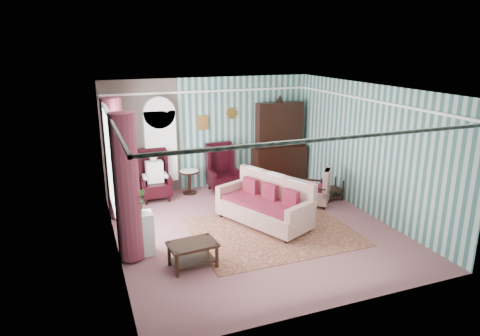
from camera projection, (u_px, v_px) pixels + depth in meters
name	position (u px, v px, depth m)	size (l,w,h in m)	color
floor	(253.00, 228.00, 8.96)	(6.00, 6.00, 0.00)	#874E52
room_shell	(222.00, 135.00, 8.34)	(5.53, 6.02, 2.91)	#34605C
bookcase	(161.00, 151.00, 10.72)	(0.80, 0.28, 2.24)	silver
dresser_hutch	(280.00, 140.00, 11.71)	(1.50, 0.56, 2.36)	black
wingback_left	(155.00, 175.00, 10.43)	(0.76, 0.80, 1.25)	black
wingback_right	(223.00, 168.00, 11.03)	(0.76, 0.80, 1.25)	black
seated_woman	(155.00, 177.00, 10.44)	(0.44, 0.40, 1.18)	white
round_side_table	(189.00, 182.00, 10.96)	(0.50, 0.50, 0.60)	black
nest_table	(332.00, 189.00, 10.53)	(0.45, 0.38, 0.54)	black
plant_stand	(138.00, 234.00, 7.75)	(0.55, 0.35, 0.80)	white
rug	(273.00, 232.00, 8.79)	(3.20, 2.60, 0.01)	#4D2119
sofa	(264.00, 204.00, 9.05)	(2.10, 0.90, 0.91)	beige
floral_armchair	(315.00, 186.00, 10.17)	(0.73, 0.72, 0.94)	beige
coffee_table	(193.00, 255.00, 7.37)	(0.81, 0.54, 0.45)	black
potted_plant_a	(136.00, 205.00, 7.44)	(0.41, 0.36, 0.46)	#1D5119
potted_plant_b	(139.00, 200.00, 7.72)	(0.24, 0.19, 0.43)	#27541A
potted_plant_c	(131.00, 202.00, 7.59)	(0.24, 0.24, 0.42)	#26551A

